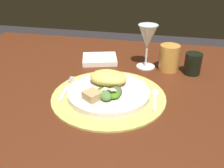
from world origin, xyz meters
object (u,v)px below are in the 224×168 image
napkin (100,59)px  wine_glass (147,38)px  dining_table (95,123)px  spoon (155,96)px  amber_tumbler (169,58)px  dark_tumbler (193,64)px  dinner_plate (109,93)px  fork (66,89)px

napkin → wine_glass: (0.19, -0.02, 0.11)m
dining_table → wine_glass: bearing=55.0°
dining_table → wine_glass: 0.37m
spoon → amber_tumbler: bearing=80.8°
napkin → amber_tumbler: size_ratio=1.39×
wine_glass → amber_tumbler: (0.09, -0.01, -0.07)m
dining_table → dark_tumbler: 0.42m
dark_tumbler → amber_tumbler: bearing=171.0°
dinner_plate → dining_table: bearing=148.6°
dining_table → napkin: napkin is taller
dining_table → fork: bearing=-157.6°
fork → dark_tumbler: 0.47m
fork → dark_tumbler: dark_tumbler is taller
amber_tumbler → dark_tumbler: size_ratio=1.25×
dinner_plate → napkin: 0.29m
napkin → dark_tumbler: (0.37, -0.04, 0.03)m
napkin → spoon: bearing=-45.4°
dinner_plate → dark_tumbler: 0.35m
dining_table → spoon: bearing=-3.6°
spoon → dark_tumbler: size_ratio=1.62×
wine_glass → dinner_plate: bearing=-109.8°
dining_table → dinner_plate: dinner_plate is taller
dinner_plate → napkin: bearing=110.4°
dining_table → spoon: (0.20, -0.01, 0.15)m
dinner_plate → wine_glass: wine_glass is taller
wine_glass → dining_table: bearing=-125.0°
fork → spoon: spoon is taller
dinner_plate → wine_glass: size_ratio=1.53×
spoon → napkin: napkin is taller
dining_table → dark_tumbler: bearing=30.8°
dark_tumbler → napkin: bearing=174.0°
napkin → dark_tumbler: size_ratio=1.74×
dinner_plate → napkin: size_ratio=1.86×
dinner_plate → amber_tumbler: amber_tumbler is taller
wine_glass → dark_tumbler: size_ratio=2.12×
dinner_plate → amber_tumbler: size_ratio=2.59×
dining_table → fork: 0.17m
wine_glass → dark_tumbler: (0.17, -0.02, -0.08)m
fork → amber_tumbler: 0.41m
napkin → amber_tumbler: bearing=-5.1°
amber_tumbler → dark_tumbler: 0.09m
dinner_plate → spoon: 0.14m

